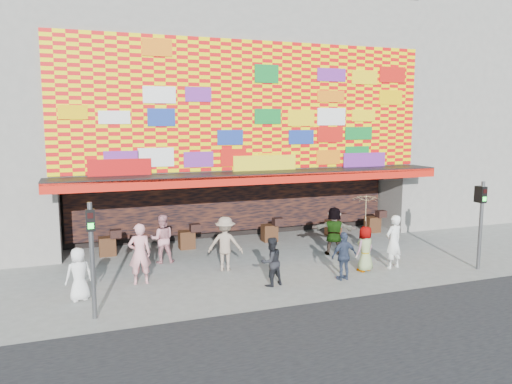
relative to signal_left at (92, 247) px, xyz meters
The scene contains 16 objects.
ground 6.64m from the signal_left, 13.61° to the left, with size 90.00×90.00×0.00m, color slate.
road_strip 8.18m from the signal_left, 38.88° to the right, with size 30.00×8.00×0.02m, color black.
shop_building 11.98m from the signal_left, 57.35° to the left, with size 15.20×9.40×10.00m.
neighbor_right 21.82m from the signal_left, 26.33° to the left, with size 11.00×8.00×12.00m, color gray.
signal_left is the anchor object (origin of this frame).
signal_right 12.40m from the signal_left, ahead, with size 0.22×0.20×3.00m.
ped_a 1.89m from the signal_left, 102.77° to the left, with size 0.74×0.48×1.51m, color white.
ped_b 2.92m from the signal_left, 58.70° to the left, with size 0.69×0.45×1.90m, color pink.
ped_c 5.34m from the signal_left, ahead, with size 0.73×0.57×1.50m, color black.
ped_d 5.23m from the signal_left, 33.16° to the left, with size 1.18×0.68×1.82m, color gray.
ped_e 7.64m from the signal_left, ahead, with size 0.90×0.38×1.54m, color #2F3A53.
ped_f 9.39m from the signal_left, 21.08° to the left, with size 1.68×0.54×1.82m, color gray.
ped_g 8.81m from the signal_left, ahead, with size 0.74×0.48×1.52m, color gray.
ped_h 9.87m from the signal_left, ahead, with size 0.67×0.44×1.83m, color white.
ped_i 5.20m from the signal_left, 60.98° to the left, with size 0.84×0.65×1.72m, color pink.
parasol 8.74m from the signal_left, ahead, with size 1.20×1.22×1.83m.
Camera 1 is at (-6.50, -14.30, 5.00)m, focal length 35.00 mm.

